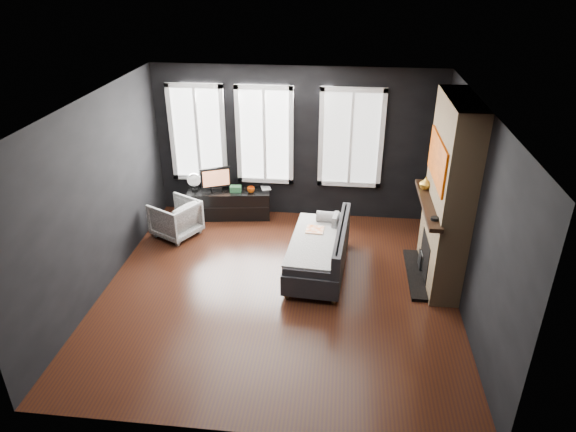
# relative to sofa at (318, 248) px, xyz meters

# --- Properties ---
(floor) EXTENTS (5.00, 5.00, 0.00)m
(floor) POSITION_rel_sofa_xyz_m (-0.52, -0.60, -0.38)
(floor) COLOR black
(floor) RESTS_ON ground
(ceiling) EXTENTS (5.00, 5.00, 0.00)m
(ceiling) POSITION_rel_sofa_xyz_m (-0.52, -0.60, 2.32)
(ceiling) COLOR white
(ceiling) RESTS_ON ground
(wall_back) EXTENTS (5.00, 0.02, 2.70)m
(wall_back) POSITION_rel_sofa_xyz_m (-0.52, 1.90, 0.97)
(wall_back) COLOR black
(wall_back) RESTS_ON ground
(wall_left) EXTENTS (0.02, 5.00, 2.70)m
(wall_left) POSITION_rel_sofa_xyz_m (-3.02, -0.60, 0.97)
(wall_left) COLOR black
(wall_left) RESTS_ON ground
(wall_right) EXTENTS (0.02, 5.00, 2.70)m
(wall_right) POSITION_rel_sofa_xyz_m (1.98, -0.60, 0.97)
(wall_right) COLOR black
(wall_right) RESTS_ON ground
(windows) EXTENTS (4.00, 0.16, 1.76)m
(windows) POSITION_rel_sofa_xyz_m (-0.97, 1.86, 2.00)
(windows) COLOR white
(windows) RESTS_ON wall_back
(fireplace) EXTENTS (0.70, 1.62, 2.70)m
(fireplace) POSITION_rel_sofa_xyz_m (1.78, 0.00, 0.97)
(fireplace) COLOR #93724C
(fireplace) RESTS_ON floor
(sofa) EXTENTS (1.02, 1.85, 0.77)m
(sofa) POSITION_rel_sofa_xyz_m (0.00, 0.00, 0.00)
(sofa) COLOR #27272A
(sofa) RESTS_ON floor
(stripe_pillow) EXTENTS (0.11, 0.30, 0.29)m
(stripe_pillow) POSITION_rel_sofa_xyz_m (0.23, 0.51, 0.17)
(stripe_pillow) COLOR gray
(stripe_pillow) RESTS_ON sofa
(armchair) EXTENTS (0.88, 0.89, 0.69)m
(armchair) POSITION_rel_sofa_xyz_m (-2.47, 0.84, -0.04)
(armchair) COLOR white
(armchair) RESTS_ON floor
(media_console) EXTENTS (1.53, 0.65, 0.51)m
(media_console) POSITION_rel_sofa_xyz_m (-1.72, 1.64, -0.13)
(media_console) COLOR black
(media_console) RESTS_ON floor
(monitor) EXTENTS (0.55, 0.34, 0.49)m
(monitor) POSITION_rel_sofa_xyz_m (-1.94, 1.64, 0.37)
(monitor) COLOR black
(monitor) RESTS_ON media_console
(desk_fan) EXTENTS (0.29, 0.29, 0.34)m
(desk_fan) POSITION_rel_sofa_xyz_m (-2.33, 1.59, 0.30)
(desk_fan) COLOR #A5A5A5
(desk_fan) RESTS_ON media_console
(mug) EXTENTS (0.14, 0.11, 0.13)m
(mug) POSITION_rel_sofa_xyz_m (-1.30, 1.62, 0.19)
(mug) COLOR #C64508
(mug) RESTS_ON media_console
(book) EXTENTS (0.16, 0.07, 0.22)m
(book) POSITION_rel_sofa_xyz_m (-1.14, 1.79, 0.24)
(book) COLOR #9D957B
(book) RESTS_ON media_console
(storage_box) EXTENTS (0.21, 0.14, 0.11)m
(storage_box) POSITION_rel_sofa_xyz_m (-1.58, 1.62, 0.18)
(storage_box) COLOR #347946
(storage_box) RESTS_ON media_console
(mantel_vase) EXTENTS (0.23, 0.24, 0.18)m
(mantel_vase) POSITION_rel_sofa_xyz_m (1.53, 0.45, 0.94)
(mantel_vase) COLOR gold
(mantel_vase) RESTS_ON fireplace
(mantel_clock) EXTENTS (0.14, 0.14, 0.04)m
(mantel_clock) POSITION_rel_sofa_xyz_m (1.53, -0.55, 0.86)
(mantel_clock) COLOR black
(mantel_clock) RESTS_ON fireplace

